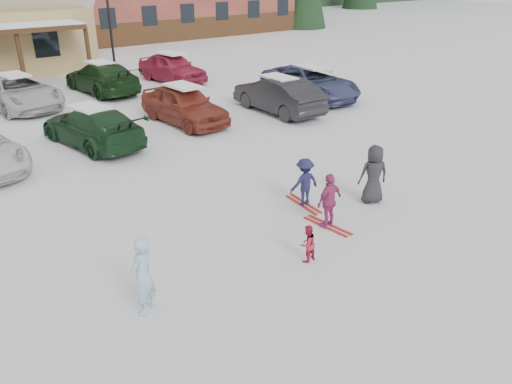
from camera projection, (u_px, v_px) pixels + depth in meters
ground at (272, 248)px, 11.61m from camera, size 160.00×160.00×0.00m
lamp_post at (108, 7)px, 30.28m from camera, size 0.50×0.25×6.38m
adult_skier at (143, 276)px, 9.19m from camera, size 0.70×0.63×1.60m
toddler_red at (307, 244)px, 10.95m from camera, size 0.45×0.37×0.88m
child_navy at (304, 182)px, 13.43m from camera, size 0.92×0.59×1.35m
skis_child_navy at (304, 204)px, 13.71m from camera, size 0.35×1.41×0.03m
child_magenta at (329, 201)px, 12.28m from camera, size 0.87×0.43×1.43m
skis_child_magenta at (328, 226)px, 12.58m from camera, size 0.33×1.41×0.03m
bystander_dark at (374, 174)px, 13.54m from camera, size 0.95×0.82×1.65m
parked_car_3 at (92, 126)px, 17.94m from camera, size 2.72×5.08×1.40m
parked_car_4 at (184, 104)px, 20.41m from camera, size 2.12×4.66×1.55m
parked_car_5 at (278, 95)px, 21.89m from camera, size 1.74×4.77×1.56m
parked_car_6 at (310, 82)px, 24.23m from camera, size 2.82×5.62×1.53m
parked_car_10 at (17, 91)px, 22.56m from camera, size 3.32×5.77×1.51m
parked_car_11 at (102, 78)px, 25.27m from camera, size 2.52×5.40×1.53m
parked_car_12 at (172, 68)px, 27.57m from camera, size 2.44×4.79×1.56m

